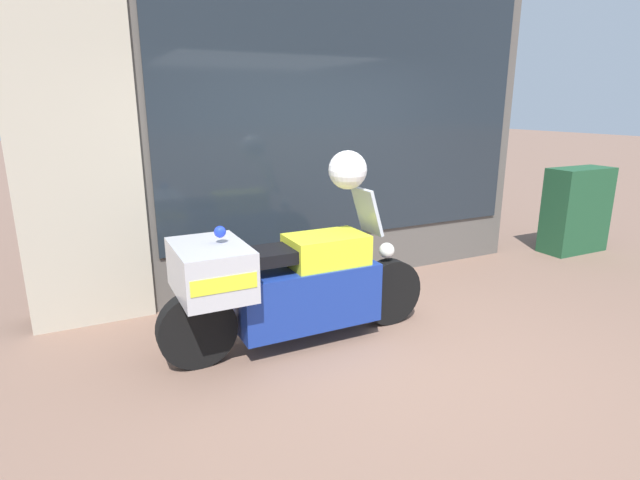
# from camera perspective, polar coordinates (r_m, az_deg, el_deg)

# --- Properties ---
(ground_plane) EXTENTS (60.00, 60.00, 0.00)m
(ground_plane) POSITION_cam_1_polar(r_m,az_deg,el_deg) (4.26, 10.28, -12.63)
(ground_plane) COLOR #7A5B4C
(shop_building) EXTENTS (5.58, 0.55, 4.08)m
(shop_building) POSITION_cam_1_polar(r_m,az_deg,el_deg) (5.32, -6.05, 15.94)
(shop_building) COLOR #56514C
(shop_building) RESTS_ON ground
(window_display) EXTENTS (4.08, 0.30, 2.11)m
(window_display) POSITION_cam_1_polar(r_m,az_deg,el_deg) (5.91, 2.31, 0.77)
(window_display) COLOR slate
(window_display) RESTS_ON ground
(paramedic_motorcycle) EXTENTS (2.38, 0.76, 1.30)m
(paramedic_motorcycle) POSITION_cam_1_polar(r_m,az_deg,el_deg) (4.10, -4.21, -4.96)
(paramedic_motorcycle) COLOR black
(paramedic_motorcycle) RESTS_ON ground
(utility_cabinet) EXTENTS (0.92, 0.42, 1.15)m
(utility_cabinet) POSITION_cam_1_polar(r_m,az_deg,el_deg) (7.66, 27.24, 3.05)
(utility_cabinet) COLOR #1E4C2D
(utility_cabinet) RESTS_ON ground
(white_helmet) EXTENTS (0.32, 0.32, 0.32)m
(white_helmet) POSITION_cam_1_polar(r_m,az_deg,el_deg) (4.14, 3.18, 8.00)
(white_helmet) COLOR white
(white_helmet) RESTS_ON paramedic_motorcycle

